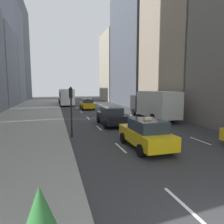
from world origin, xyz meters
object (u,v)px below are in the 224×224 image
Objects in this scene: taxi_lead at (146,133)px; traffic_light_pole at (71,104)px; box_truck at (153,104)px; taxi_second at (87,104)px; sedan_black_near at (111,116)px; city_bus at (66,96)px.

traffic_light_pole reaches higher than taxi_lead.
box_truck is at bearing 60.33° from taxi_lead.
sedan_black_near is at bearing -90.00° from taxi_second.
box_truck is at bearing 31.26° from traffic_light_pole.
taxi_second is 18.45m from traffic_light_pole.
city_bus reaches higher than sedan_black_near.
taxi_second is 13.41m from box_truck.
taxi_lead is at bearing -90.00° from taxi_second.
city_bus reaches higher than taxi_second.
taxi_lead is 0.52× the size of box_truck.
box_truck is 11.19m from traffic_light_pole.
taxi_second is at bearing 114.73° from box_truck.
taxi_lead is 11.34m from box_truck.
traffic_light_pole is (-3.95, -17.96, 1.53)m from taxi_second.
box_truck is 2.33× the size of traffic_light_pole.
taxi_second is (0.00, 21.99, 0.00)m from taxi_lead.
sedan_black_near is at bearing 41.52° from traffic_light_pole.
taxi_lead is at bearing -90.00° from sedan_black_near.
box_truck reaches higher than taxi_second.
traffic_light_pole is (-3.95, -3.50, 1.52)m from sedan_black_near.
taxi_second is 0.38× the size of city_bus.
taxi_lead is 32.17m from city_bus.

